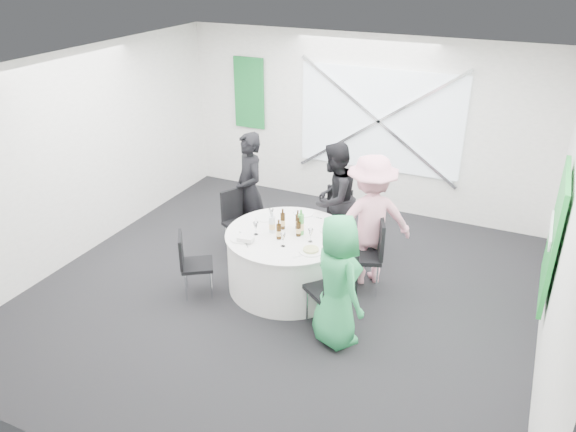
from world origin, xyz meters
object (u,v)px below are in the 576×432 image
at_px(chair_front_right, 334,287).
at_px(person_man_back_left, 249,190).
at_px(banquet_table, 288,260).
at_px(green_water_bottle, 301,225).
at_px(chair_back, 335,214).
at_px(chair_back_left, 238,217).
at_px(person_woman_green, 337,281).
at_px(chair_front_left, 191,260).
at_px(clear_water_bottle, 272,225).
at_px(chair_back_right, 370,249).
at_px(person_woman_pink, 370,220).
at_px(person_man_back, 334,199).

height_order(chair_front_right, person_man_back_left, person_man_back_left).
height_order(banquet_table, green_water_bottle, green_water_bottle).
xyz_separation_m(chair_back, person_man_back_left, (-1.17, -0.38, 0.31)).
xyz_separation_m(banquet_table, chair_back_left, (-1.03, 0.55, 0.16)).
distance_m(person_man_back_left, person_woman_green, 2.50).
bearing_deg(banquet_table, chair_back, 81.32).
distance_m(chair_front_right, green_water_bottle, 1.02).
xyz_separation_m(chair_back_left, chair_front_left, (0.02, -1.22, -0.05)).
bearing_deg(person_woman_green, green_water_bottle, -6.79).
bearing_deg(green_water_bottle, chair_front_right, -44.12).
relative_size(banquet_table, person_man_back_left, 0.93).
relative_size(chair_back, clear_water_bottle, 3.30).
height_order(chair_back_right, person_man_back_left, person_man_back_left).
distance_m(person_man_back_left, clear_water_bottle, 1.18).
distance_m(chair_back_right, person_woman_pink, 0.37).
bearing_deg(clear_water_bottle, person_man_back, 71.92).
bearing_deg(person_woman_pink, chair_back, -76.21).
xyz_separation_m(chair_front_right, green_water_bottle, (-0.70, 0.68, 0.31)).
bearing_deg(chair_back_left, banquet_table, -90.00).
bearing_deg(chair_back_left, person_man_back_left, 19.82).
height_order(chair_back, person_woman_green, person_woman_green).
bearing_deg(person_woman_pink, chair_front_right, 55.21).
xyz_separation_m(person_woman_pink, person_woman_green, (0.07, -1.35, -0.10)).
xyz_separation_m(chair_back, clear_water_bottle, (-0.38, -1.26, 0.34)).
bearing_deg(person_man_back_left, chair_back_right, 26.59).
xyz_separation_m(banquet_table, person_man_back_left, (-0.99, 0.83, 0.46)).
bearing_deg(chair_front_left, clear_water_bottle, -86.44).
distance_m(chair_back_right, person_man_back_left, 2.02).
distance_m(chair_back, chair_front_left, 2.22).
relative_size(chair_back_right, person_man_back_left, 0.59).
bearing_deg(person_man_back, clear_water_bottle, -8.58).
bearing_deg(chair_back, chair_front_right, -61.36).
relative_size(banquet_table, chair_back_left, 1.70).
bearing_deg(chair_back, chair_front_left, -113.84).
relative_size(chair_back_right, chair_front_left, 1.17).
bearing_deg(clear_water_bottle, chair_front_left, -142.90).
relative_size(chair_front_right, person_woman_pink, 0.57).
xyz_separation_m(chair_back_right, chair_front_left, (-1.97, -1.03, -0.09)).
distance_m(chair_back, person_woman_pink, 0.98).
bearing_deg(chair_front_left, chair_back_right, -95.84).
distance_m(chair_back_left, chair_front_right, 2.22).
height_order(chair_back_right, chair_front_right, chair_back_right).
height_order(banquet_table, person_woman_pink, person_woman_pink).
distance_m(person_woman_green, clear_water_bottle, 1.34).
xyz_separation_m(chair_back, person_man_back, (0.00, -0.10, 0.28)).
height_order(chair_back, chair_back_left, chair_back_left).
bearing_deg(chair_back_left, person_woman_pink, -60.79).
xyz_separation_m(banquet_table, chair_front_right, (0.85, -0.63, 0.20)).
bearing_deg(chair_front_left, person_man_back, -67.54).
relative_size(banquet_table, person_woman_pink, 0.91).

